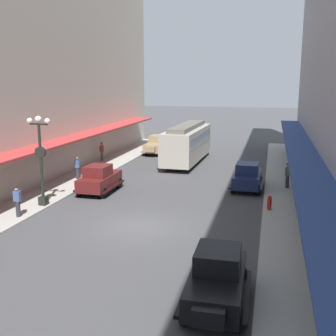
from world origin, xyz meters
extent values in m
plane|color=#424244|center=(0.00, 0.00, 0.00)|extent=(200.00, 200.00, 0.00)
cube|color=#A8A59E|center=(-7.50, 0.00, 0.07)|extent=(3.00, 60.00, 0.15)
cube|color=#A8A59E|center=(7.50, 0.00, 0.07)|extent=(3.00, 60.00, 0.15)
cube|color=navy|center=(8.10, 0.00, 3.00)|extent=(1.80, 54.00, 0.16)
cube|color=#19234C|center=(4.82, 8.83, 0.74)|extent=(1.76, 3.93, 0.80)
cube|color=#19234C|center=(4.82, 8.58, 1.49)|extent=(1.47, 1.72, 0.70)
cube|color=#8C9EA8|center=(4.82, 8.58, 1.49)|extent=(1.39, 1.69, 0.42)
cube|color=#19234C|center=(4.86, 10.96, 0.79)|extent=(0.94, 0.37, 0.52)
cube|color=black|center=(3.87, 8.84, 0.42)|extent=(0.29, 3.51, 0.12)
cube|color=black|center=(5.77, 8.82, 0.42)|extent=(0.29, 3.51, 0.12)
cylinder|color=black|center=(4.04, 10.21, 0.34)|extent=(0.23, 0.68, 0.68)
cylinder|color=black|center=(5.65, 10.18, 0.34)|extent=(0.23, 0.68, 0.68)
cylinder|color=black|center=(3.99, 7.48, 0.34)|extent=(0.23, 0.68, 0.68)
cylinder|color=black|center=(5.61, 7.45, 0.34)|extent=(0.23, 0.68, 0.68)
cube|color=black|center=(4.77, -6.51, 0.74)|extent=(1.78, 3.93, 0.80)
cube|color=black|center=(4.77, -6.26, 1.49)|extent=(1.47, 1.73, 0.70)
cube|color=#8C9EA8|center=(4.77, -6.26, 1.49)|extent=(1.40, 1.69, 0.42)
cube|color=black|center=(4.82, -8.64, 0.79)|extent=(0.94, 0.38, 0.52)
cube|color=black|center=(5.72, -6.49, 0.42)|extent=(0.31, 3.51, 0.12)
cube|color=black|center=(3.82, -6.53, 0.42)|extent=(0.31, 3.51, 0.12)
cylinder|color=black|center=(5.61, -7.85, 0.34)|extent=(0.23, 0.68, 0.68)
cylinder|color=black|center=(3.99, -7.89, 0.34)|extent=(0.23, 0.68, 0.68)
cylinder|color=black|center=(5.55, -5.13, 0.34)|extent=(0.23, 0.68, 0.68)
cylinder|color=black|center=(3.94, -5.16, 0.34)|extent=(0.23, 0.68, 0.68)
cube|color=#591919|center=(-4.59, 5.74, 0.74)|extent=(1.70, 3.90, 0.80)
cube|color=#591919|center=(-4.59, 5.49, 1.49)|extent=(1.44, 1.70, 0.70)
cube|color=#8C9EA8|center=(-4.59, 5.49, 1.49)|extent=(1.37, 1.67, 0.42)
cube|color=#591919|center=(-4.59, 7.87, 0.79)|extent=(0.94, 0.36, 0.52)
cube|color=black|center=(-5.54, 5.74, 0.42)|extent=(0.24, 3.51, 0.12)
cube|color=black|center=(-3.64, 5.74, 0.42)|extent=(0.24, 3.51, 0.12)
cylinder|color=black|center=(-5.39, 7.10, 0.34)|extent=(0.22, 0.68, 0.68)
cylinder|color=black|center=(-3.78, 7.11, 0.34)|extent=(0.22, 0.68, 0.68)
cylinder|color=black|center=(-5.39, 4.37, 0.34)|extent=(0.22, 0.68, 0.68)
cylinder|color=black|center=(-3.78, 4.38, 0.34)|extent=(0.22, 0.68, 0.68)
cube|color=#997F5B|center=(-4.87, 20.82, 0.74)|extent=(1.83, 3.95, 0.80)
cube|color=#997F5B|center=(-4.86, 21.07, 1.49)|extent=(1.50, 1.75, 0.70)
cube|color=#8C9EA8|center=(-4.86, 21.07, 1.49)|extent=(1.42, 1.71, 0.42)
cube|color=#997F5B|center=(-4.94, 18.69, 0.79)|extent=(0.95, 0.39, 0.52)
cube|color=#4C3F2D|center=(-3.92, 20.79, 0.42)|extent=(0.36, 3.52, 0.12)
cube|color=#4C3F2D|center=(-5.82, 20.85, 0.42)|extent=(0.36, 3.52, 0.12)
cylinder|color=black|center=(-4.11, 19.43, 0.34)|extent=(0.24, 0.69, 0.68)
cylinder|color=black|center=(-5.72, 19.48, 0.34)|extent=(0.24, 0.69, 0.68)
cylinder|color=black|center=(-4.02, 22.16, 0.34)|extent=(0.24, 0.69, 0.68)
cylinder|color=black|center=(-5.63, 22.21, 0.34)|extent=(0.24, 0.69, 0.68)
cube|color=#ADA899|center=(-0.97, 16.90, 1.75)|extent=(2.75, 9.66, 2.70)
cube|color=#5F5C54|center=(-0.97, 16.90, 3.28)|extent=(1.73, 8.68, 0.36)
cube|color=#8C9EA8|center=(-0.97, 16.90, 2.22)|extent=(2.76, 8.90, 0.95)
cube|color=black|center=(-1.05, 14.02, 0.20)|extent=(2.03, 1.25, 0.40)
cube|color=black|center=(-0.89, 19.77, 0.20)|extent=(2.03, 1.25, 0.40)
cube|color=black|center=(-6.40, 1.75, 0.40)|extent=(0.44, 0.44, 0.50)
cylinder|color=black|center=(-6.40, 1.75, 2.75)|extent=(0.16, 0.16, 4.20)
cube|color=black|center=(-6.40, 1.75, 4.85)|extent=(1.10, 0.10, 0.10)
sphere|color=white|center=(-6.95, 1.75, 5.03)|extent=(0.32, 0.32, 0.32)
sphere|color=white|center=(-5.85, 1.75, 5.03)|extent=(0.32, 0.32, 0.32)
sphere|color=white|center=(-6.40, 1.75, 5.13)|extent=(0.36, 0.36, 0.36)
cylinder|color=black|center=(-6.40, 1.75, 3.25)|extent=(0.64, 0.18, 0.64)
cylinder|color=silver|center=(-6.40, 1.85, 3.25)|extent=(0.56, 0.02, 0.56)
cylinder|color=#B21E19|center=(6.35, 3.97, 0.50)|extent=(0.24, 0.24, 0.70)
sphere|color=#B21E19|center=(6.35, 3.97, 0.87)|extent=(0.20, 0.20, 0.20)
cylinder|color=#4C4238|center=(-8.39, 15.10, 0.57)|extent=(0.24, 0.24, 0.85)
cube|color=maroon|center=(-8.39, 15.10, 1.28)|extent=(0.36, 0.22, 0.56)
sphere|color=#9E7051|center=(-8.39, 15.10, 1.68)|extent=(0.22, 0.22, 0.22)
cylinder|color=black|center=(-8.39, 15.10, 1.80)|extent=(0.28, 0.28, 0.04)
cylinder|color=#2D2D33|center=(-7.43, 8.24, 0.57)|extent=(0.24, 0.24, 0.85)
cube|color=#3F598C|center=(-7.43, 8.24, 1.28)|extent=(0.36, 0.22, 0.56)
sphere|color=brown|center=(-7.43, 8.24, 1.68)|extent=(0.22, 0.22, 0.22)
cylinder|color=#2D2D33|center=(-6.56, -0.51, 0.57)|extent=(0.24, 0.24, 0.85)
cube|color=#3F598C|center=(-6.56, -0.51, 1.28)|extent=(0.36, 0.22, 0.56)
sphere|color=tan|center=(-6.56, -0.51, 1.68)|extent=(0.22, 0.22, 0.22)
cylinder|color=black|center=(-6.56, -0.51, 1.80)|extent=(0.28, 0.28, 0.04)
cylinder|color=#2D2D33|center=(7.46, 9.28, 0.57)|extent=(0.24, 0.24, 0.85)
cube|color=#4C724C|center=(7.46, 9.28, 1.28)|extent=(0.36, 0.22, 0.56)
sphere|color=#9E7051|center=(7.46, 9.28, 1.68)|extent=(0.22, 0.22, 0.22)
cylinder|color=black|center=(7.46, 9.28, 1.80)|extent=(0.28, 0.28, 0.04)
camera|label=1|loc=(6.26, -18.96, 7.21)|focal=44.35mm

